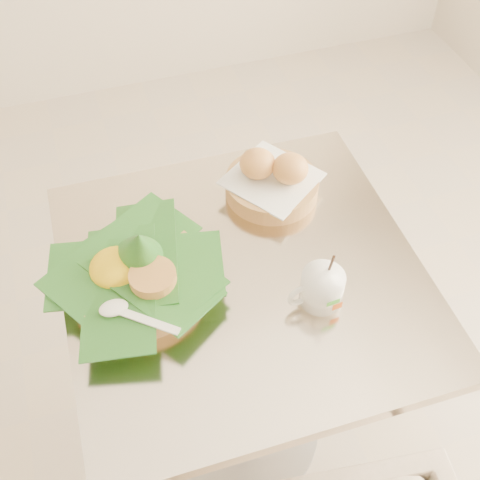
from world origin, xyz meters
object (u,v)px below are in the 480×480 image
object	(u,v)px
bread_basket	(272,180)
coffee_mug	(321,288)
rice_basket	(136,270)
cafe_table	(243,332)

from	to	relation	value
bread_basket	coffee_mug	bearing A→B (deg)	-92.74
coffee_mug	bread_basket	bearing A→B (deg)	87.26
rice_basket	bread_basket	distance (m)	0.37
coffee_mug	rice_basket	bearing A→B (deg)	155.96
cafe_table	rice_basket	bearing A→B (deg)	170.31
cafe_table	bread_basket	world-z (taller)	bread_basket
cafe_table	coffee_mug	xyz separation A→B (m)	(0.12, -0.11, 0.26)
cafe_table	bread_basket	xyz separation A→B (m)	(0.13, 0.19, 0.26)
bread_basket	coffee_mug	distance (m)	0.30
rice_basket	coffee_mug	distance (m)	0.35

